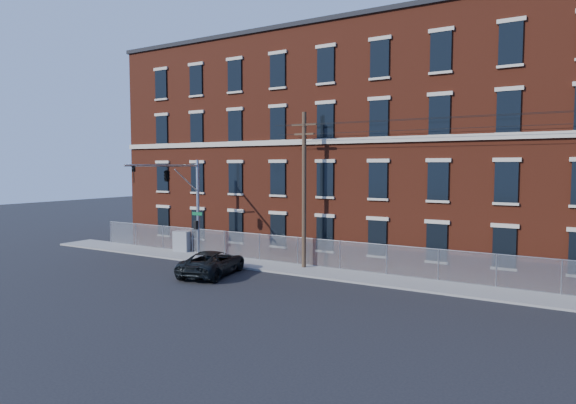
% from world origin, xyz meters
% --- Properties ---
extents(ground, '(140.00, 140.00, 0.00)m').
position_xyz_m(ground, '(0.00, 0.00, 0.00)').
color(ground, black).
rests_on(ground, ground).
extents(sidewalk, '(65.00, 3.00, 0.12)m').
position_xyz_m(sidewalk, '(12.00, 5.00, 0.06)').
color(sidewalk, gray).
rests_on(sidewalk, ground).
extents(mill_building, '(55.30, 14.32, 16.30)m').
position_xyz_m(mill_building, '(12.00, 13.93, 8.15)').
color(mill_building, '#5E2110').
rests_on(mill_building, ground).
extents(chain_link_fence, '(59.06, 0.06, 1.85)m').
position_xyz_m(chain_link_fence, '(12.00, 6.30, 1.06)').
color(chain_link_fence, '#A5A8AD').
rests_on(chain_link_fence, ground).
extents(traffic_signal_mast, '(0.90, 6.75, 7.00)m').
position_xyz_m(traffic_signal_mast, '(-6.00, 2.18, 5.39)').
color(traffic_signal_mast, '#9EA0A5').
rests_on(traffic_signal_mast, ground).
extents(utility_pole_near, '(1.80, 0.28, 10.00)m').
position_xyz_m(utility_pole_near, '(2.00, 5.60, 5.34)').
color(utility_pole_near, '#4C3826').
rests_on(utility_pole_near, ground).
extents(pickup_truck, '(3.61, 5.83, 1.51)m').
position_xyz_m(pickup_truck, '(-1.96, 1.16, 0.75)').
color(pickup_truck, black).
rests_on(pickup_truck, ground).
extents(utility_cabinet, '(1.34, 0.83, 1.56)m').
position_xyz_m(utility_cabinet, '(-9.01, 6.00, 0.90)').
color(utility_cabinet, gray).
rests_on(utility_cabinet, sidewalk).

